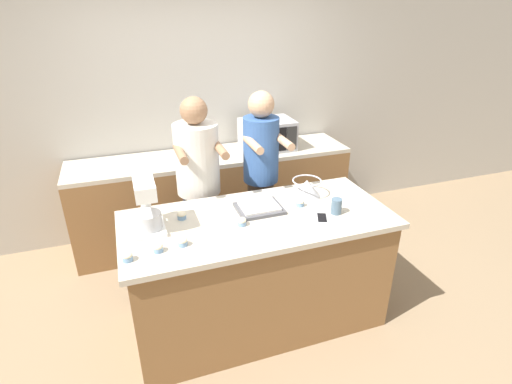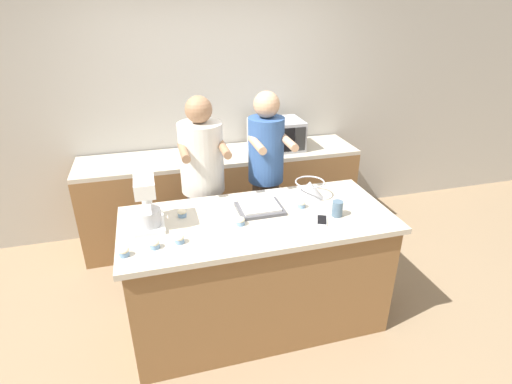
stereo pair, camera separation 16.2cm
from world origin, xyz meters
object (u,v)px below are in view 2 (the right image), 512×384
Objects in this scene: cupcake_1 at (155,244)px; cupcake_0 at (182,213)px; baking_tray at (260,208)px; microwave_oven at (276,135)px; stand_mixer at (147,205)px; cupcake_3 at (179,239)px; drinking_glass at (337,209)px; cupcake_5 at (301,204)px; cupcake_2 at (240,221)px; cell_phone at (322,220)px; mixing_bowl at (310,189)px; person_left at (204,191)px; cupcake_4 at (124,252)px; person_right at (266,181)px.

cupcake_0 is at bearing 60.19° from cupcake_1.
microwave_oven is at bearing 66.89° from baking_tray.
cupcake_0 is at bearing 17.53° from stand_mixer.
stand_mixer is 0.35m from cupcake_3.
drinking_glass is (0.51, -0.23, 0.04)m from baking_tray.
cupcake_3 and cupcake_5 have the same top height.
cupcake_0 and cupcake_5 have the same top height.
microwave_oven reaches higher than cupcake_2.
drinking_glass is at bearing 3.48° from cupcake_1.
baking_tray is at bearing 143.96° from cell_phone.
mixing_bowl reaches higher than drinking_glass.
person_left is 0.65m from baking_tray.
cupcake_1 is 0.59m from cupcake_2.
cupcake_1 is 1.00× the size of cupcake_4.
baking_tray is (-0.43, -0.11, -0.05)m from mixing_bowl.
cupcake_0 is 1.00× the size of cupcake_3.
microwave_oven reaches higher than baking_tray.
cupcake_2 is at bearing 175.12° from drinking_glass.
cell_phone is 2.52× the size of cupcake_5.
person_left is 1.16m from drinking_glass.
person_left is 26.34× the size of cupcake_1.
microwave_oven is at bearing 47.15° from cupcake_4.
cupcake_0 is at bearing 148.84° from cupcake_2.
cupcake_2 reaches higher than cell_phone.
mixing_bowl reaches higher than cell_phone.
person_right is 0.60m from baking_tray.
cell_phone is 0.24m from cupcake_5.
drinking_glass reaches higher than cupcake_1.
cupcake_1 is (-1.14, -0.04, 0.02)m from cell_phone.
cupcake_3 is (-0.83, -0.84, 0.06)m from person_right.
drinking_glass is 1.12m from cupcake_3.
stand_mixer reaches higher than cupcake_5.
cupcake_5 is (0.09, -0.60, 0.06)m from person_right.
cupcake_4 is at bearing -167.11° from cupcake_2.
drinking_glass is 0.27m from cupcake_5.
cell_phone is 1.14m from cupcake_1.
cupcake_5 is at bearing -1.21° from stand_mixer.
cupcake_0 is (-0.56, 0.05, 0.01)m from baking_tray.
cupcake_2 is at bearing 12.89° from cupcake_4.
cupcake_5 is at bearing -81.05° from person_right.
person_right is 5.10× the size of baking_tray.
person_right reaches higher than mixing_bowl.
cupcake_0 is (-1.07, 0.28, -0.03)m from drinking_glass.
microwave_oven reaches higher than cupcake_5.
person_right is 26.43× the size of cupcake_3.
person_left is at bearing 120.88° from baking_tray.
person_left is 0.97m from cupcake_1.
cupcake_4 is (-1.38, -0.45, -0.04)m from mixing_bowl.
microwave_oven is (0.10, 1.15, 0.08)m from mixing_bowl.
cupcake_0 reaches higher than baking_tray.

